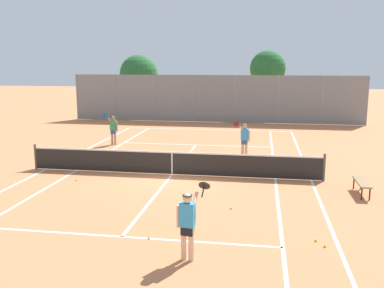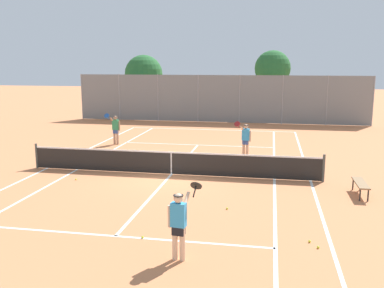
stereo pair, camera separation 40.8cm
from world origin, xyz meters
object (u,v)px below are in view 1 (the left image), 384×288
(player_far_right, at_px, (244,138))
(tree_behind_right, at_px, (267,69))
(loose_tennis_ball_5, at_px, (174,152))
(tennis_net, at_px, (172,162))
(courtside_bench, at_px, (362,183))
(player_far_left, at_px, (113,128))
(tree_behind_left, at_px, (140,75))
(loose_tennis_ball_2, at_px, (316,240))
(loose_tennis_ball_4, at_px, (77,180))
(loose_tennis_ball_3, at_px, (149,238))
(loose_tennis_ball_1, at_px, (325,246))
(loose_tennis_ball_0, at_px, (231,208))
(player_near_side, at_px, (188,222))

(player_far_right, xyz_separation_m, tree_behind_right, (1.08, 14.93, 3.01))
(player_far_right, height_order, loose_tennis_ball_5, player_far_right)
(tennis_net, height_order, courtside_bench, tennis_net)
(player_far_left, distance_m, tree_behind_left, 13.31)
(tree_behind_right, bearing_deg, loose_tennis_ball_2, -87.33)
(loose_tennis_ball_4, distance_m, tree_behind_right, 21.88)
(tennis_net, distance_m, player_far_right, 4.73)
(loose_tennis_ball_3, height_order, loose_tennis_ball_4, same)
(loose_tennis_ball_3, distance_m, tree_behind_left, 26.34)
(loose_tennis_ball_1, bearing_deg, player_far_left, 128.98)
(loose_tennis_ball_5, relative_size, courtside_bench, 0.04)
(tree_behind_left, distance_m, tree_behind_right, 10.53)
(loose_tennis_ball_2, bearing_deg, player_far_right, 102.95)
(tennis_net, relative_size, loose_tennis_ball_0, 181.82)
(player_near_side, height_order, loose_tennis_ball_2, player_near_side)
(loose_tennis_ball_0, distance_m, loose_tennis_ball_2, 3.12)
(loose_tennis_ball_1, height_order, loose_tennis_ball_4, same)
(loose_tennis_ball_4, relative_size, courtside_bench, 0.04)
(loose_tennis_ball_4, bearing_deg, courtside_bench, -0.11)
(tennis_net, distance_m, player_far_left, 7.32)
(tennis_net, distance_m, courtside_bench, 7.17)
(loose_tennis_ball_5, distance_m, courtside_bench, 9.74)
(player_near_side, height_order, tree_behind_right, tree_behind_right)
(player_far_left, distance_m, loose_tennis_ball_5, 4.09)
(loose_tennis_ball_0, bearing_deg, tennis_net, 125.15)
(player_near_side, distance_m, courtside_bench, 7.80)
(loose_tennis_ball_0, height_order, tree_behind_left, tree_behind_left)
(loose_tennis_ball_3, xyz_separation_m, loose_tennis_ball_5, (-1.56, 10.66, 0.00))
(loose_tennis_ball_3, relative_size, loose_tennis_ball_4, 1.00)
(loose_tennis_ball_5, bearing_deg, tree_behind_right, 72.20)
(courtside_bench, bearing_deg, tree_behind_right, 98.89)
(tennis_net, relative_size, tree_behind_right, 2.21)
(tree_behind_left, bearing_deg, loose_tennis_ball_0, -67.37)
(loose_tennis_ball_3, bearing_deg, loose_tennis_ball_2, 7.04)
(loose_tennis_ball_0, bearing_deg, loose_tennis_ball_3, -126.45)
(player_far_left, height_order, courtside_bench, player_far_left)
(tree_behind_right, bearing_deg, tree_behind_left, -179.36)
(player_near_side, bearing_deg, tennis_net, 104.56)
(courtside_bench, bearing_deg, player_far_right, 128.50)
(loose_tennis_ball_2, relative_size, tree_behind_right, 0.01)
(courtside_bench, bearing_deg, loose_tennis_ball_0, -152.46)
(player_near_side, xyz_separation_m, tree_behind_right, (1.91, 26.17, 3.01))
(loose_tennis_ball_0, xyz_separation_m, loose_tennis_ball_2, (2.31, -2.09, 0.00))
(tennis_net, xyz_separation_m, player_far_right, (2.75, 3.82, 0.42))
(player_far_right, bearing_deg, loose_tennis_ball_2, -77.05)
(loose_tennis_ball_5, xyz_separation_m, tree_behind_left, (-5.86, 14.38, 3.42))
(player_far_right, height_order, tree_behind_right, tree_behind_right)
(player_far_right, distance_m, loose_tennis_ball_3, 10.46)
(loose_tennis_ball_0, relative_size, tree_behind_left, 0.01)
(tennis_net, xyz_separation_m, loose_tennis_ball_2, (4.98, -5.88, -0.48))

